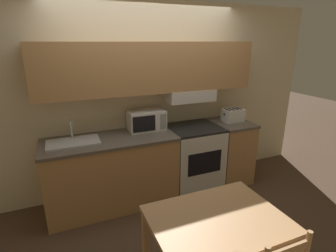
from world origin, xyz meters
The scene contains 9 objects.
ground_plane centered at (0.00, 0.00, 0.00)m, with size 16.00×16.00×0.00m, color #4C3828.
wall_back centered at (0.02, -0.06, 1.48)m, with size 5.23×0.38×2.55m.
lower_counter_main centered at (-0.62, -0.32, 0.46)m, with size 1.61×0.67×0.92m.
lower_counter_right_stub centered at (1.17, -0.32, 0.46)m, with size 0.52×0.67×0.92m.
stove_range centered at (0.55, -0.32, 0.46)m, with size 0.71×0.65×0.92m.
microwave centered at (-0.10, -0.17, 1.05)m, with size 0.48×0.31×0.26m.
toaster centered at (1.20, -0.30, 1.01)m, with size 0.30×0.21×0.19m.
sink_basin centered at (-1.04, -0.32, 0.93)m, with size 0.59×0.35×0.25m.
dining_table centered at (-0.12, -1.96, 0.65)m, with size 1.02×0.77×0.76m.
Camera 1 is at (-1.12, -3.36, 2.04)m, focal length 28.00 mm.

